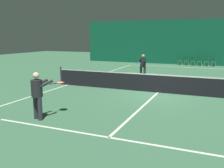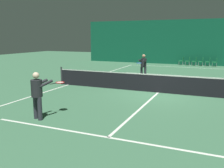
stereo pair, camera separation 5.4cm
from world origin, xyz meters
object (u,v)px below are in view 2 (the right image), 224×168
tennis_net (158,83)px  courtside_chair_5 (215,61)px  player_near (38,92)px  player_far (143,65)px  courtside_chair_3 (202,61)px  courtside_chair_0 (182,60)px  courtside_chair_2 (195,61)px  courtside_chair_4 (208,61)px  courtside_chair_1 (188,61)px

tennis_net → courtside_chair_5: 14.07m
player_near → player_far: 9.67m
courtside_chair_3 → tennis_net: bearing=-5.1°
tennis_net → courtside_chair_3: (1.23, 13.84, -0.03)m
courtside_chair_0 → courtside_chair_3: 1.92m
courtside_chair_0 → courtside_chair_5: 3.20m
tennis_net → courtside_chair_2: tennis_net is taller
courtside_chair_2 → courtside_chair_5: size_ratio=1.00×
courtside_chair_2 → player_near: bearing=-10.1°
player_far → courtside_chair_5: (4.41, 10.07, -0.50)m
courtside_chair_4 → courtside_chair_5: same height
courtside_chair_5 → courtside_chair_4: bearing=-90.0°
courtside_chair_2 → courtside_chair_5: (1.92, 0.00, 0.00)m
player_near → courtside_chair_3: 20.12m
courtside_chair_0 → courtside_chair_2: size_ratio=1.00×
courtside_chair_5 → player_far: bearing=-23.7°
tennis_net → courtside_chair_1: (-0.06, 13.84, -0.03)m
courtside_chair_4 → courtside_chair_5: size_ratio=1.00×
tennis_net → courtside_chair_4: tennis_net is taller
courtside_chair_3 → courtside_chair_5: 1.28m
player_far → courtside_chair_3: 10.56m
courtside_chair_2 → courtside_chair_3: size_ratio=1.00×
courtside_chair_1 → courtside_chair_3: 1.28m
courtside_chair_0 → courtside_chair_2: (1.28, 0.00, 0.00)m
player_far → courtside_chair_0: (1.21, 10.07, -0.50)m
courtside_chair_4 → courtside_chair_1: bearing=-90.0°
tennis_net → courtside_chair_0: tennis_net is taller
courtside_chair_2 → courtside_chair_4: size_ratio=1.00×
courtside_chair_2 → courtside_chair_5: bearing=90.0°
player_far → player_near: bearing=-5.0°
player_near → courtside_chair_5: 20.42m
courtside_chair_2 → courtside_chair_5: 1.92m
player_near → courtside_chair_4: 20.26m
player_near → tennis_net: bearing=-8.6°
player_far → courtside_chair_1: bearing=170.6°
player_near → courtside_chair_4: size_ratio=1.99×
courtside_chair_5 → courtside_chair_3: bearing=-90.0°
courtside_chair_0 → courtside_chair_2: 1.28m
courtside_chair_1 → courtside_chair_3: size_ratio=1.00×
tennis_net → courtside_chair_4: (1.87, 13.84, -0.03)m
player_near → courtside_chair_3: bearing=6.0°
courtside_chair_2 → courtside_chair_4: bearing=90.0°
player_far → courtside_chair_4: bearing=160.5°
courtside_chair_4 → courtside_chair_2: bearing=-90.0°
courtside_chair_1 → courtside_chair_0: bearing=-90.0°
courtside_chair_3 → courtside_chair_4: bearing=90.0°
tennis_net → courtside_chair_1: 13.84m
tennis_net → courtside_chair_3: 13.90m
courtside_chair_2 → courtside_chair_3: bearing=90.0°
player_near → courtside_chair_3: player_near is taller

